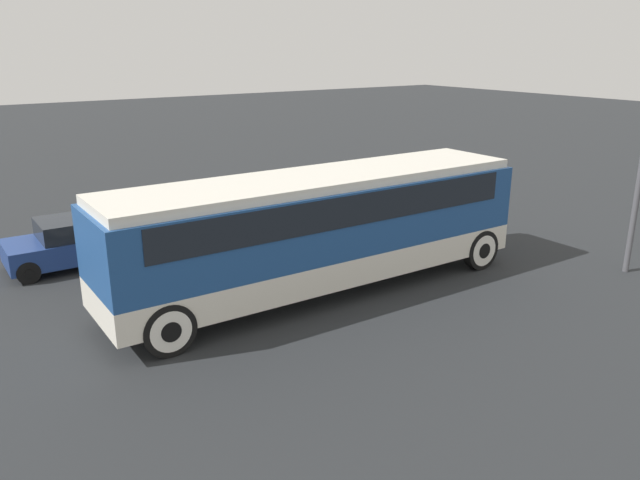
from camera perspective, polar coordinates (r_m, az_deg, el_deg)
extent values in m
plane|color=#26282B|center=(16.16, 0.00, -4.63)|extent=(120.00, 120.00, 0.00)
cube|color=silver|center=(15.86, 0.00, -1.85)|extent=(11.13, 2.55, 0.70)
cube|color=navy|center=(15.51, 0.00, 2.23)|extent=(11.13, 2.55, 1.64)
cube|color=black|center=(15.41, 0.00, 3.67)|extent=(9.80, 2.59, 0.74)
cube|color=silver|center=(15.29, 0.00, 5.59)|extent=(10.91, 2.35, 0.22)
cube|color=navy|center=(19.04, 13.67, 3.91)|extent=(0.36, 2.45, 1.87)
cylinder|color=black|center=(18.07, 14.47, -0.85)|extent=(1.13, 0.28, 1.13)
cylinder|color=silver|center=(18.07, 14.47, -0.85)|extent=(0.89, 0.30, 0.89)
cylinder|color=black|center=(18.07, 14.47, -0.85)|extent=(0.43, 0.32, 0.43)
cylinder|color=black|center=(19.60, 9.42, 0.92)|extent=(1.13, 0.28, 1.13)
cylinder|color=silver|center=(19.60, 9.42, 0.92)|extent=(0.89, 0.30, 0.89)
cylinder|color=black|center=(19.60, 9.42, 0.92)|extent=(0.43, 0.32, 0.43)
cylinder|color=black|center=(13.11, -13.67, -7.96)|extent=(1.13, 0.28, 1.13)
cylinder|color=silver|center=(13.11, -13.67, -7.96)|extent=(0.89, 0.30, 0.89)
cylinder|color=black|center=(13.11, -13.67, -7.96)|extent=(0.43, 0.32, 0.43)
cylinder|color=black|center=(15.15, -16.83, -4.66)|extent=(1.13, 0.28, 1.13)
cylinder|color=silver|center=(15.15, -16.83, -4.66)|extent=(0.89, 0.30, 0.89)
cylinder|color=black|center=(15.15, -16.83, -4.66)|extent=(0.43, 0.32, 0.43)
cube|color=#2D5638|center=(23.31, -0.14, 3.75)|extent=(4.39, 1.70, 0.60)
cube|color=black|center=(23.08, -0.50, 5.12)|extent=(2.28, 1.53, 0.59)
cylinder|color=black|center=(23.78, 4.41, 3.42)|extent=(0.62, 0.22, 0.62)
cylinder|color=black|center=(23.78, 4.41, 3.42)|extent=(0.24, 0.26, 0.24)
cylinder|color=black|center=(24.95, 2.25, 4.13)|extent=(0.62, 0.22, 0.62)
cylinder|color=black|center=(24.95, 2.25, 4.13)|extent=(0.24, 0.26, 0.24)
cylinder|color=black|center=(21.83, -2.85, 2.16)|extent=(0.62, 0.22, 0.62)
cylinder|color=black|center=(21.83, -2.85, 2.16)|extent=(0.24, 0.26, 0.24)
cylinder|color=black|center=(23.11, -4.82, 2.99)|extent=(0.62, 0.22, 0.62)
cylinder|color=black|center=(23.11, -4.82, 2.99)|extent=(0.24, 0.26, 0.24)
cube|color=navy|center=(19.23, -20.13, -0.33)|extent=(4.64, 1.78, 0.64)
cube|color=black|center=(19.04, -20.85, 1.24)|extent=(2.41, 1.60, 0.52)
cylinder|color=black|center=(19.07, -13.97, -0.67)|extent=(0.61, 0.22, 0.61)
cylinder|color=black|center=(19.07, -13.97, -0.67)|extent=(0.23, 0.26, 0.23)
cylinder|color=black|center=(20.52, -15.55, 0.50)|extent=(0.61, 0.22, 0.61)
cylinder|color=black|center=(20.52, -15.55, 0.50)|extent=(0.23, 0.26, 0.23)
cylinder|color=black|center=(18.24, -25.13, -2.71)|extent=(0.61, 0.22, 0.61)
cylinder|color=black|center=(18.24, -25.13, -2.71)|extent=(0.23, 0.26, 0.23)
cylinder|color=black|center=(19.75, -25.93, -1.34)|extent=(0.61, 0.22, 0.61)
cylinder|color=black|center=(19.75, -25.93, -1.34)|extent=(0.23, 0.26, 0.23)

